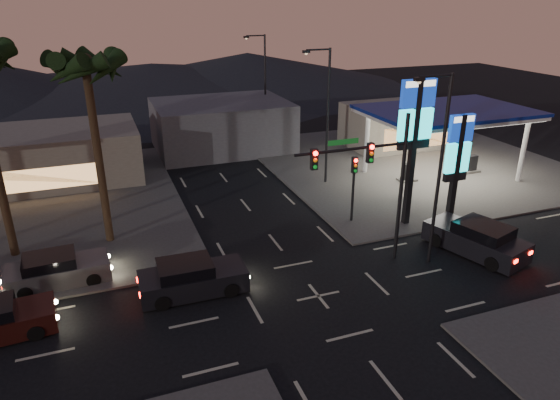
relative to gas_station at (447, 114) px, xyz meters
name	(u,v)px	position (x,y,z in m)	size (l,w,h in m)	color
ground	(318,296)	(-16.00, -12.00, -5.08)	(140.00, 140.00, 0.00)	black
corner_lot_ne	(410,162)	(0.00, 4.00, -5.02)	(24.00, 24.00, 0.12)	#47443F
gas_station	(447,114)	(0.00, 0.00, 0.00)	(12.20, 8.20, 5.47)	silver
convenience_store	(400,125)	(2.00, 9.00, -3.08)	(10.00, 6.00, 4.00)	#726B5B
pylon_sign_tall	(415,124)	(-7.50, -6.50, 1.31)	(2.20, 0.35, 9.00)	black
pylon_sign_short	(458,153)	(-5.00, -7.50, -0.42)	(1.60, 0.35, 7.00)	black
traffic_signal_mast	(373,171)	(-12.24, -10.01, 0.15)	(6.10, 0.39, 8.00)	black
pedestal_signal	(354,179)	(-10.50, -5.02, -2.16)	(0.32, 0.39, 4.30)	black
streetlight_near	(438,161)	(-9.21, -11.00, 0.64)	(2.14, 0.25, 10.00)	black
streetlight_mid	(325,109)	(-9.21, 2.00, 0.64)	(2.14, 0.25, 10.00)	black
streetlight_far	(263,81)	(-9.21, 16.00, 0.64)	(2.14, 0.25, 10.00)	black
palm_a	(87,78)	(-25.00, -2.50, 4.35)	(4.41, 4.41, 10.86)	black
building_far_west	(29,158)	(-30.00, 10.00, -3.08)	(16.00, 8.00, 4.00)	#726B5B
building_far_mid	(222,125)	(-14.00, 14.00, -2.88)	(12.00, 9.00, 4.40)	#4C4C51
hill_right	(248,69)	(-1.00, 48.00, -2.58)	(50.00, 50.00, 5.00)	black
hill_center	(153,77)	(-16.00, 48.00, -3.08)	(60.00, 60.00, 4.00)	black
car_lane_a_front	(191,278)	(-21.58, -9.56, -4.30)	(5.25, 2.29, 1.69)	black
car_lane_b_front	(57,270)	(-27.66, -6.41, -4.33)	(5.03, 2.30, 1.61)	#4D4E50
suv_station	(477,239)	(-5.97, -11.09, -4.23)	(3.81, 5.90, 1.83)	black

